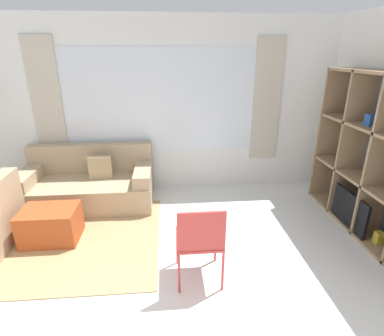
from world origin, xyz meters
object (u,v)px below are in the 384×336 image
Objects in this scene: couch_main at (89,185)px; ottoman at (51,225)px; folding_chair at (200,238)px; shelving_unit at (384,163)px.

couch_main reaches higher than ottoman.
ottoman is 0.75× the size of folding_chair.
couch_main is 2.39m from folding_chair.
folding_chair is (1.72, -0.88, 0.31)m from ottoman.
ottoman is 1.95m from folding_chair.
shelving_unit reaches higher than ottoman.
folding_chair is (-2.24, -0.68, -0.44)m from shelving_unit.
shelving_unit is at bearing -163.21° from folding_chair.
shelving_unit is at bearing -17.77° from couch_main.
couch_main is (-3.71, 1.19, -0.67)m from shelving_unit.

